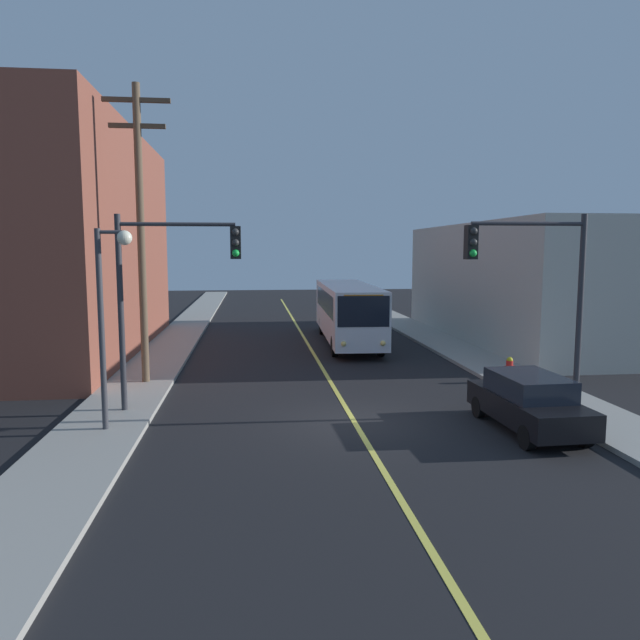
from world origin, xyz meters
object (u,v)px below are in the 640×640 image
at_px(utility_pole_near, 140,222).
at_px(street_lamp_left, 109,299).
at_px(city_bus, 347,310).
at_px(traffic_signal_right_corner, 533,276).
at_px(fire_hydrant, 509,367).
at_px(parked_car_black, 528,402).
at_px(traffic_signal_left_corner, 171,275).

distance_m(utility_pole_near, street_lamp_left, 6.48).
relative_size(city_bus, traffic_signal_right_corner, 2.04).
height_order(utility_pole_near, street_lamp_left, utility_pole_near).
bearing_deg(traffic_signal_right_corner, fire_hydrant, 72.49).
height_order(street_lamp_left, fire_hydrant, street_lamp_left).
distance_m(city_bus, traffic_signal_right_corner, 15.57).
relative_size(parked_car_black, traffic_signal_left_corner, 0.74).
relative_size(traffic_signal_left_corner, traffic_signal_right_corner, 1.00).
bearing_deg(parked_car_black, traffic_signal_right_corner, 64.05).
bearing_deg(street_lamp_left, traffic_signal_left_corner, 54.41).
height_order(parked_car_black, utility_pole_near, utility_pole_near).
distance_m(city_bus, parked_car_black, 16.69).
height_order(parked_car_black, traffic_signal_right_corner, traffic_signal_right_corner).
distance_m(city_bus, traffic_signal_left_corner, 15.65).
bearing_deg(street_lamp_left, city_bus, 59.66).
distance_m(traffic_signal_left_corner, traffic_signal_right_corner, 10.94).
bearing_deg(traffic_signal_left_corner, utility_pole_near, 111.41).
relative_size(utility_pole_near, fire_hydrant, 12.93).
bearing_deg(fire_hydrant, parked_car_black, -109.63).
bearing_deg(utility_pole_near, street_lamp_left, -88.35).
bearing_deg(city_bus, street_lamp_left, -120.34).
bearing_deg(traffic_signal_right_corner, parked_car_black, -115.95).
xyz_separation_m(city_bus, utility_pole_near, (-9.20, -9.39, 4.28)).
bearing_deg(fire_hydrant, street_lamp_left, -160.07).
xyz_separation_m(traffic_signal_right_corner, fire_hydrant, (1.44, 4.56, -3.72)).
bearing_deg(parked_car_black, street_lamp_left, 174.81).
bearing_deg(street_lamp_left, utility_pole_near, 91.65).
bearing_deg(traffic_signal_left_corner, fire_hydrant, 13.66).
height_order(city_bus, street_lamp_left, street_lamp_left).
relative_size(city_bus, fire_hydrant, 14.56).
distance_m(traffic_signal_left_corner, fire_hydrant, 13.15).
distance_m(city_bus, utility_pole_near, 13.82).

